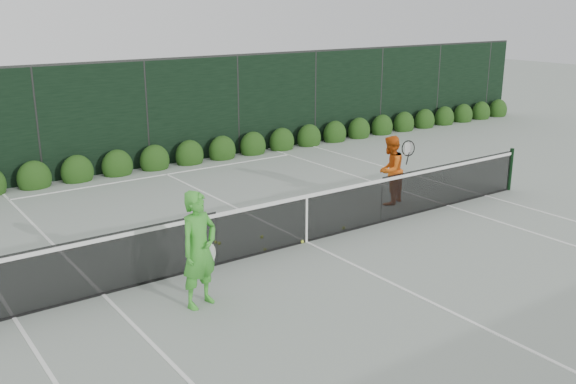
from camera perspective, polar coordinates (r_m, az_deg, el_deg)
ground at (r=12.69m, az=1.63°, el=-4.48°), size 80.00×80.00×0.00m
tennis_net at (r=12.50m, az=1.56°, el=-2.23°), size 12.90×0.10×1.07m
player_woman at (r=9.90m, az=-7.91°, el=-5.07°), size 0.77×0.61×1.85m
player_man at (r=15.06m, az=9.07°, el=1.93°), size 0.96×0.87×1.62m
court_lines at (r=12.69m, az=1.63°, el=-4.45°), size 11.03×23.83×0.01m
windscreen_fence at (r=10.28m, az=10.83°, el=-0.90°), size 32.00×21.07×3.06m
hedge_row at (r=18.58m, az=-11.76°, el=2.72°), size 31.66×0.65×0.94m
tennis_balls at (r=12.71m, az=-1.72°, el=-4.28°), size 2.66×1.03×0.07m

